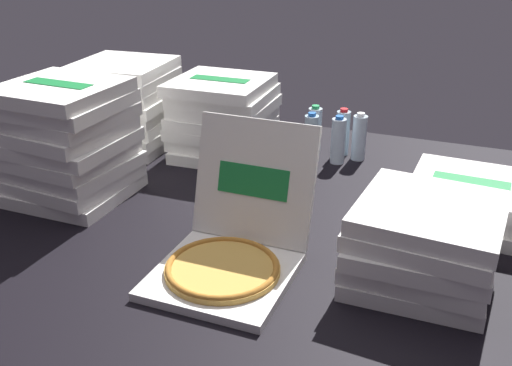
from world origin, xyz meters
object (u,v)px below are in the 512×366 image
pizza_stack_left_mid (471,200)px  pizza_stack_right_far (423,243)px  pizza_stack_center_near (223,117)px  water_bottle_4 (315,129)px  pizza_stack_right_near (128,104)px  water_bottle_3 (338,141)px  water_bottle_2 (311,137)px  water_bottle_1 (359,137)px  pizza_stack_left_far (68,141)px  open_pizza_box (232,243)px  water_bottle_0 (343,133)px

pizza_stack_left_mid → pizza_stack_right_far: pizza_stack_right_far is taller
pizza_stack_center_near → water_bottle_4: size_ratio=1.99×
pizza_stack_right_near → water_bottle_4: size_ratio=2.05×
pizza_stack_left_mid → water_bottle_3: water_bottle_3 is taller
water_bottle_2 → water_bottle_4: bearing=98.4°
water_bottle_2 → water_bottle_3: 0.13m
pizza_stack_right_near → pizza_stack_center_near: size_ratio=1.03×
water_bottle_3 → pizza_stack_right_far: bearing=-60.2°
pizza_stack_right_near → water_bottle_2: size_ratio=2.05×
water_bottle_1 → water_bottle_3: size_ratio=1.00×
pizza_stack_left_far → water_bottle_3: bearing=39.4°
open_pizza_box → water_bottle_3: (0.09, 0.99, 0.02)m
pizza_stack_left_mid → pizza_stack_center_near: (-1.13, 0.26, 0.10)m
water_bottle_2 → pizza_stack_center_near: bearing=-167.2°
water_bottle_1 → water_bottle_4: size_ratio=1.00×
water_bottle_3 → water_bottle_2: bearing=-178.9°
pizza_stack_right_far → water_bottle_4: 1.14m
water_bottle_2 → water_bottle_4: size_ratio=1.00×
pizza_stack_center_near → water_bottle_2: pizza_stack_center_near is taller
pizza_stack_left_mid → water_bottle_3: size_ratio=2.03×
water_bottle_1 → water_bottle_4: 0.23m
pizza_stack_right_far → water_bottle_3: size_ratio=2.03×
pizza_stack_right_far → pizza_stack_right_near: bearing=155.3°
pizza_stack_center_near → water_bottle_3: size_ratio=1.99×
pizza_stack_right_near → water_bottle_2: 0.90m
pizza_stack_left_mid → water_bottle_0: size_ratio=2.03×
water_bottle_3 → pizza_stack_left_mid: bearing=-30.8°
open_pizza_box → pizza_stack_left_far: bearing=162.7°
pizza_stack_right_near → water_bottle_0: (1.00, 0.27, -0.10)m
pizza_stack_right_near → pizza_stack_left_far: bearing=-79.2°
water_bottle_1 → pizza_stack_left_far: bearing=-140.2°
water_bottle_0 → water_bottle_1: same height
pizza_stack_center_near → pizza_stack_right_far: 1.26m
water_bottle_3 → water_bottle_4: same height
pizza_stack_right_near → water_bottle_2: (0.88, 0.15, -0.10)m
water_bottle_0 → pizza_stack_left_far: bearing=-136.3°
pizza_stack_right_near → water_bottle_2: pizza_stack_right_near is taller
open_pizza_box → pizza_stack_center_near: size_ratio=1.21×
pizza_stack_left_far → water_bottle_0: pizza_stack_left_far is taller
pizza_stack_right_near → water_bottle_3: 1.03m
pizza_stack_left_far → pizza_stack_left_mid: pizza_stack_left_far is taller
pizza_stack_center_near → water_bottle_2: (0.40, 0.09, -0.07)m
open_pizza_box → water_bottle_2: 0.99m
pizza_stack_right_far → water_bottle_3: bearing=119.8°
pizza_stack_right_near → water_bottle_3: bearing=8.8°
pizza_stack_left_mid → pizza_stack_center_near: pizza_stack_center_near is taller
open_pizza_box → water_bottle_1: 1.08m
pizza_stack_right_near → open_pizza_box: bearing=-42.1°
open_pizza_box → pizza_stack_center_near: open_pizza_box is taller
open_pizza_box → water_bottle_2: bearing=92.3°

